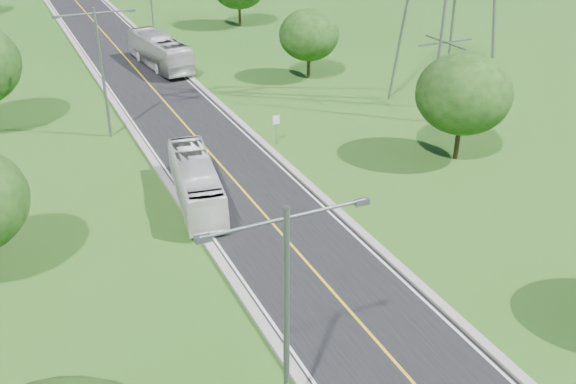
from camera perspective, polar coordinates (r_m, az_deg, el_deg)
name	(u,v)px	position (r m, az deg, el deg)	size (l,w,h in m)	color
ground	(141,75)	(67.80, -12.93, 10.07)	(260.00, 260.00, 0.00)	#205618
road	(128,60)	(73.45, -14.04, 11.29)	(8.00, 150.00, 0.06)	black
curb_left	(88,64)	(72.78, -17.36, 10.79)	(0.50, 150.00, 0.22)	gray
curb_right	(166,55)	(74.31, -10.80, 11.86)	(0.50, 150.00, 0.22)	gray
speed_limit_sign	(276,125)	(48.85, -1.07, 6.00)	(0.55, 0.09, 2.40)	slate
streetlight_near_left	(286,313)	(21.84, -0.14, -10.69)	(5.90, 0.25, 10.00)	slate
streetlight_mid_left	(101,63)	(50.94, -16.28, 10.98)	(5.90, 0.25, 10.00)	slate
tree_rb	(464,94)	(46.82, 15.35, 8.43)	(6.72, 6.72, 7.82)	black
tree_rc	(309,35)	(64.15, 1.87, 13.78)	(5.88, 5.88, 6.84)	black
bus_outbound	(160,51)	(69.69, -11.35, 12.16)	(2.78, 11.87, 3.31)	beige
bus_inbound	(196,181)	(40.75, -8.19, 0.94)	(2.34, 9.98, 2.78)	white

